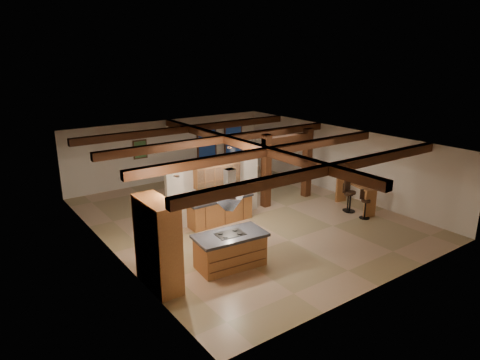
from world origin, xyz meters
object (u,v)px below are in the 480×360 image
object	(u,v)px
kitchen_island	(230,250)
sofa	(213,170)
dining_table	(221,189)
bar_counter	(355,191)

from	to	relation	value
kitchen_island	sofa	distance (m)	9.45
dining_table	sofa	xyz separation A→B (m)	(1.44, 3.00, -0.07)
kitchen_island	dining_table	size ratio (longest dim) A/B	1.10
sofa	bar_counter	distance (m)	7.52
kitchen_island	dining_table	distance (m)	6.13
sofa	bar_counter	size ratio (longest dim) A/B	0.88
bar_counter	sofa	bearing A→B (deg)	105.54
kitchen_island	dining_table	bearing A→B (deg)	59.18
kitchen_island	bar_counter	bearing A→B (deg)	8.92
bar_counter	kitchen_island	bearing A→B (deg)	-171.08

